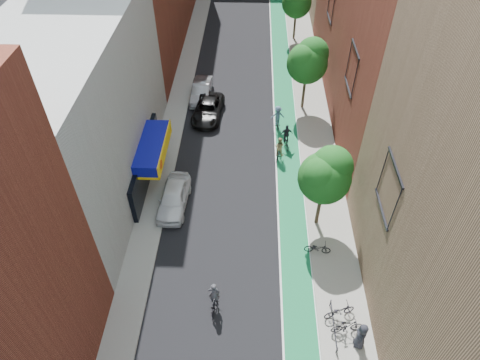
# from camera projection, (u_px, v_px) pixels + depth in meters

# --- Properties ---
(bike_lane) EXTENTS (2.00, 68.00, 0.01)m
(bike_lane) POSITION_uv_depth(u_px,v_px,m) (284.00, 96.00, 41.24)
(bike_lane) COLOR #12663E
(bike_lane) RESTS_ON ground
(sidewalk_left) EXTENTS (2.00, 68.00, 0.15)m
(sidewalk_left) POSITION_uv_depth(u_px,v_px,m) (181.00, 93.00, 41.44)
(sidewalk_left) COLOR gray
(sidewalk_left) RESTS_ON ground
(sidewalk_right) EXTENTS (3.00, 68.00, 0.15)m
(sidewalk_right) POSITION_uv_depth(u_px,v_px,m) (310.00, 96.00, 41.13)
(sidewalk_right) COLOR gray
(sidewalk_right) RESTS_ON ground
(building_left_white) EXTENTS (8.00, 20.00, 12.00)m
(building_left_white) POSITION_uv_depth(u_px,v_px,m) (75.00, 114.00, 28.82)
(building_left_white) COLOR silver
(building_left_white) RESTS_ON ground
(tree_near) EXTENTS (3.40, 3.36, 6.42)m
(tree_near) POSITION_uv_depth(u_px,v_px,m) (326.00, 174.00, 26.48)
(tree_near) COLOR #332619
(tree_near) RESTS_ON ground
(tree_mid) EXTENTS (3.55, 3.53, 6.74)m
(tree_mid) POSITION_uv_depth(u_px,v_px,m) (308.00, 60.00, 36.39)
(tree_mid) COLOR #332619
(tree_mid) RESTS_ON ground
(tree_far) EXTENTS (3.30, 3.25, 6.21)m
(tree_far) POSITION_uv_depth(u_px,v_px,m) (297.00, 0.00, 46.73)
(tree_far) COLOR #332619
(tree_far) RESTS_ON ground
(parked_car_white) EXTENTS (2.18, 4.88, 1.63)m
(parked_car_white) POSITION_uv_depth(u_px,v_px,m) (174.00, 197.00, 30.37)
(parked_car_white) COLOR white
(parked_car_white) RESTS_ON ground
(parked_car_black) EXTENTS (2.87, 5.42, 1.45)m
(parked_car_black) POSITION_uv_depth(u_px,v_px,m) (208.00, 110.00, 38.33)
(parked_car_black) COLOR black
(parked_car_black) RESTS_ON ground
(parked_car_silver) EXTENTS (1.79, 4.77, 1.56)m
(parked_car_silver) POSITION_uv_depth(u_px,v_px,m) (201.00, 91.00, 40.45)
(parked_car_silver) COLOR gray
(parked_car_silver) RESTS_ON ground
(cyclist_lead) EXTENTS (0.74, 1.81, 2.14)m
(cyclist_lead) POSITION_uv_depth(u_px,v_px,m) (214.00, 299.00, 24.64)
(cyclist_lead) COLOR black
(cyclist_lead) RESTS_ON ground
(cyclist_lane_near) EXTENTS (0.95, 1.69, 2.02)m
(cyclist_lane_near) POSITION_uv_depth(u_px,v_px,m) (279.00, 150.00, 34.07)
(cyclist_lane_near) COLOR black
(cyclist_lane_near) RESTS_ON ground
(cyclist_lane_mid) EXTENTS (1.05, 1.82, 2.06)m
(cyclist_lane_mid) POSITION_uv_depth(u_px,v_px,m) (286.00, 139.00, 35.26)
(cyclist_lane_mid) COLOR black
(cyclist_lane_mid) RESTS_ON ground
(cyclist_lane_far) EXTENTS (1.23, 1.66, 2.13)m
(cyclist_lane_far) POSITION_uv_depth(u_px,v_px,m) (278.00, 118.00, 36.97)
(cyclist_lane_far) COLOR black
(cyclist_lane_far) RESTS_ON ground
(parked_bike_near) EXTENTS (1.97, 1.21, 0.98)m
(parked_bike_near) POSITION_uv_depth(u_px,v_px,m) (339.00, 311.00, 24.21)
(parked_bike_near) COLOR black
(parked_bike_near) RESTS_ON sidewalk_right
(parked_bike_mid) EXTENTS (1.88, 0.81, 1.09)m
(parked_bike_mid) POSITION_uv_depth(u_px,v_px,m) (347.00, 326.00, 23.47)
(parked_bike_mid) COLOR black
(parked_bike_mid) RESTS_ON sidewalk_right
(parked_bike_far) EXTENTS (1.75, 0.73, 0.90)m
(parked_bike_far) POSITION_uv_depth(u_px,v_px,m) (318.00, 248.00, 27.43)
(parked_bike_far) COLOR black
(parked_bike_far) RESTS_ON sidewalk_right
(pedestrian) EXTENTS (0.75, 1.02, 1.91)m
(pedestrian) POSITION_uv_depth(u_px,v_px,m) (361.00, 336.00, 22.66)
(pedestrian) COLOR #21222A
(pedestrian) RESTS_ON sidewalk_right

